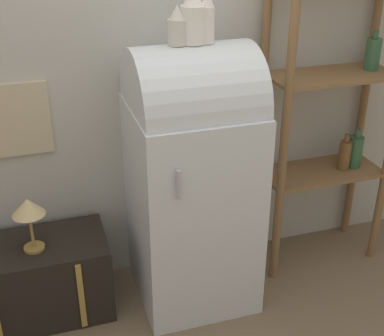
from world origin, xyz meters
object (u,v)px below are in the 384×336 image
Objects in this scene: vase_center at (193,17)px; desk_lamp at (28,210)px; refrigerator at (192,175)px; suitcase_trunk at (37,279)px; vase_right at (207,17)px; vase_left at (177,26)px.

desk_lamp is at bearing 178.58° from vase_center.
suitcase_trunk is at bearing 175.49° from refrigerator.
suitcase_trunk is 2.98× the size of vase_right.
vase_right is at bearing -4.26° from suitcase_trunk.
vase_right reaches higher than suitcase_trunk.
vase_left reaches higher than suitcase_trunk.
desk_lamp is at bearing 177.98° from vase_right.
refrigerator reaches higher than suitcase_trunk.
suitcase_trunk is at bearing 175.74° from vase_right.
vase_center is (0.89, -0.06, 1.40)m from suitcase_trunk.
vase_center is 1.04× the size of vase_right.
suitcase_trunk is 2.60× the size of desk_lamp.
suitcase_trunk is 2.87× the size of vase_center.
vase_center is at bearing -1.42° from desk_lamp.
suitcase_trunk is at bearing 175.60° from vase_left.
refrigerator is at bearing -2.09° from desk_lamp.
vase_right is 1.32m from desk_lamp.
vase_center is at bearing 170.19° from vase_right.
vase_center is 0.91× the size of desk_lamp.
refrigerator is 0.84m from vase_right.
vase_center is (0.01, 0.01, 0.84)m from refrigerator.
refrigerator is 0.88m from desk_lamp.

